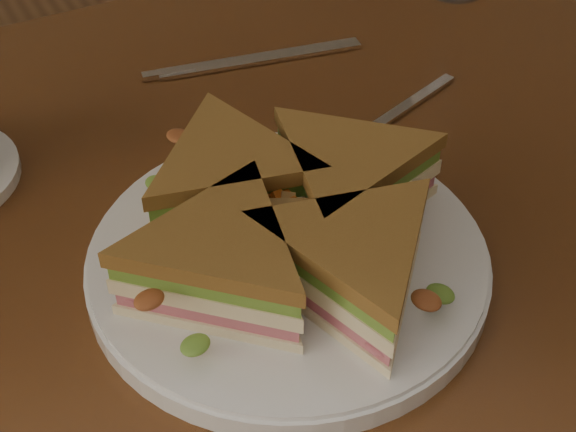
{
  "coord_description": "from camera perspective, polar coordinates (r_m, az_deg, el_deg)",
  "views": [
    {
      "loc": [
        -0.22,
        -0.4,
        1.15
      ],
      "look_at": [
        -0.03,
        -0.05,
        0.8
      ],
      "focal_mm": 50.0,
      "sensor_mm": 36.0,
      "label": 1
    }
  ],
  "objects": [
    {
      "name": "table",
      "position": [
        0.68,
        0.63,
        -6.2
      ],
      "size": [
        1.2,
        0.8,
        0.75
      ],
      "color": "#3A1E0D",
      "rests_on": "ground"
    },
    {
      "name": "spoon",
      "position": [
        0.68,
        4.79,
        5.45
      ],
      "size": [
        0.18,
        0.07,
        0.01
      ],
      "rotation": [
        0.0,
        0.0,
        0.32
      ],
      "color": "silver",
      "rests_on": "table"
    },
    {
      "name": "sandwich_wedges",
      "position": [
        0.53,
        -0.0,
        -0.4
      ],
      "size": [
        0.29,
        0.29,
        0.06
      ],
      "color": "#F7E6B7",
      "rests_on": "plate"
    },
    {
      "name": "knife",
      "position": [
        0.78,
        -2.97,
        10.9
      ],
      "size": [
        0.21,
        0.05,
        0.0
      ],
      "rotation": [
        0.0,
        0.0,
        -0.19
      ],
      "color": "silver",
      "rests_on": "table"
    },
    {
      "name": "plate",
      "position": [
        0.56,
        -0.0,
        -3.22
      ],
      "size": [
        0.28,
        0.28,
        0.02
      ],
      "primitive_type": "cylinder",
      "color": "white",
      "rests_on": "table"
    },
    {
      "name": "crisps_mound",
      "position": [
        0.54,
        -0.0,
        -0.72
      ],
      "size": [
        0.09,
        0.09,
        0.05
      ],
      "primitive_type": null,
      "color": "#B45417",
      "rests_on": "plate"
    }
  ]
}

